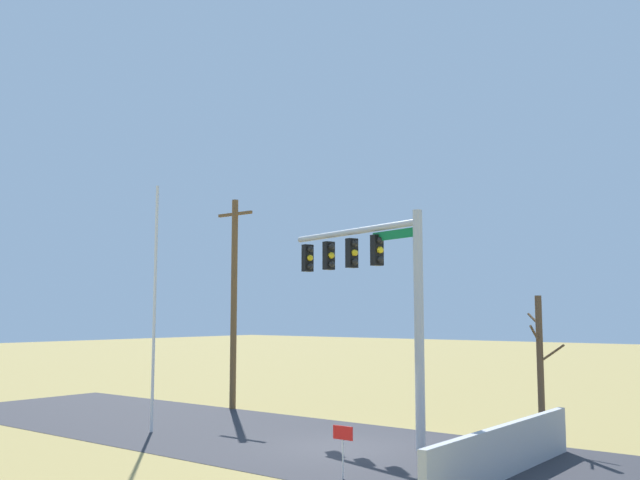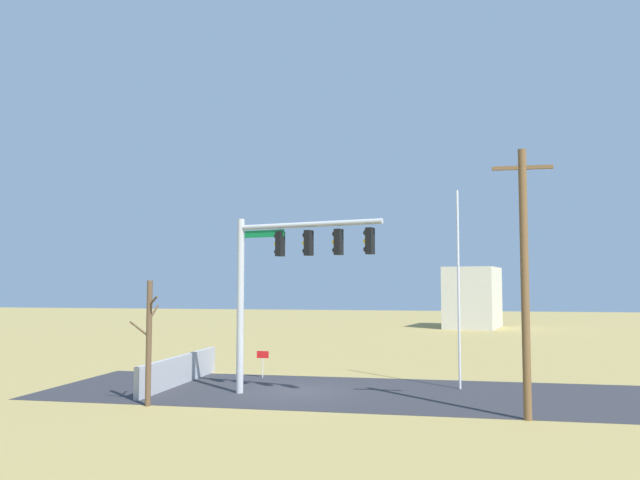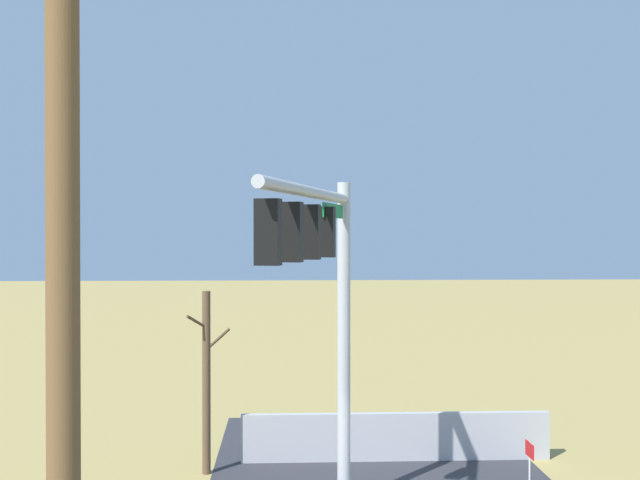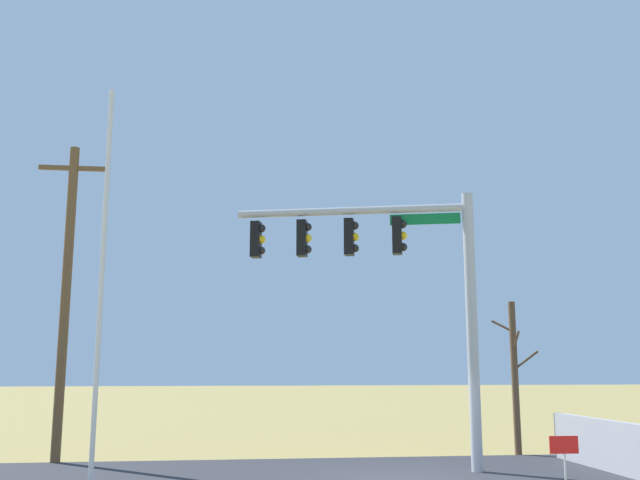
{
  "view_description": "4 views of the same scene",
  "coord_description": "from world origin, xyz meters",
  "px_view_note": "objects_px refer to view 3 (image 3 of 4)",
  "views": [
    {
      "loc": [
        12.19,
        -16.62,
        3.83
      ],
      "look_at": [
        -1.8,
        1.25,
        6.27
      ],
      "focal_mm": 39.04,
      "sensor_mm": 36.0,
      "label": 1
    },
    {
      "loc": [
        -5.97,
        25.14,
        4.26
      ],
      "look_at": [
        -1.33,
        1.68,
        5.94
      ],
      "focal_mm": 35.61,
      "sensor_mm": 36.0,
      "label": 2
    },
    {
      "loc": [
        -14.64,
        2.24,
        5.83
      ],
      "look_at": [
        -1.16,
        1.64,
        5.69
      ],
      "focal_mm": 44.21,
      "sensor_mm": 36.0,
      "label": 3
    },
    {
      "loc": [
        -3.89,
        -16.05,
        2.49
      ],
      "look_at": [
        -1.59,
        2.57,
        5.87
      ],
      "focal_mm": 39.6,
      "sensor_mm": 36.0,
      "label": 4
    }
  ],
  "objects_px": {
    "signal_mast": "(324,279)",
    "utility_pole": "(63,405)",
    "bare_tree": "(206,380)",
    "open_sign": "(530,457)"
  },
  "relations": [
    {
      "from": "signal_mast",
      "to": "utility_pole",
      "type": "bearing_deg",
      "value": 164.13
    },
    {
      "from": "bare_tree",
      "to": "signal_mast",
      "type": "bearing_deg",
      "value": -147.97
    },
    {
      "from": "utility_pole",
      "to": "open_sign",
      "type": "height_order",
      "value": "utility_pole"
    },
    {
      "from": "bare_tree",
      "to": "utility_pole",
      "type": "bearing_deg",
      "value": -179.24
    },
    {
      "from": "signal_mast",
      "to": "utility_pole",
      "type": "xyz_separation_m",
      "value": [
        -8.63,
        2.45,
        -0.46
      ]
    },
    {
      "from": "bare_tree",
      "to": "open_sign",
      "type": "xyz_separation_m",
      "value": [
        -2.07,
        -7.24,
        -1.35
      ]
    },
    {
      "from": "utility_pole",
      "to": "bare_tree",
      "type": "xyz_separation_m",
      "value": [
        12.82,
        0.17,
        -2.22
      ]
    },
    {
      "from": "signal_mast",
      "to": "open_sign",
      "type": "xyz_separation_m",
      "value": [
        2.12,
        -4.61,
        -4.03
      ]
    },
    {
      "from": "signal_mast",
      "to": "open_sign",
      "type": "bearing_deg",
      "value": -65.3
    },
    {
      "from": "utility_pole",
      "to": "open_sign",
      "type": "relative_size",
      "value": 7.08
    }
  ]
}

